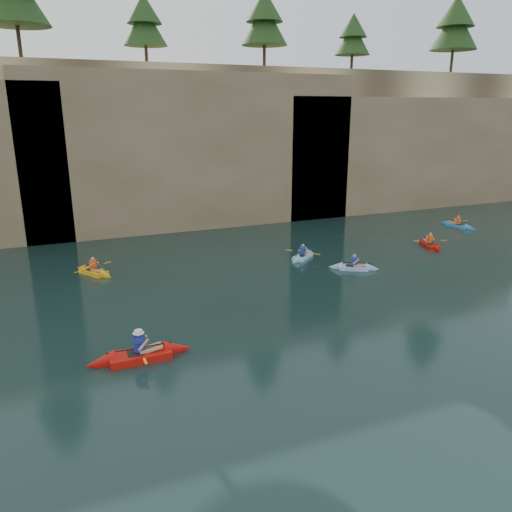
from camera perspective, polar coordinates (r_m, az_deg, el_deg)
name	(u,v)px	position (r m, az deg, el deg)	size (l,w,h in m)	color
ground	(336,370)	(17.57, 9.15, -12.78)	(160.00, 160.00, 0.00)	black
cliff	(150,140)	(43.77, -11.99, 12.82)	(70.00, 16.00, 12.00)	tan
cliff_slab_center	(198,150)	(37.08, -6.59, 12.00)	(24.00, 2.40, 11.40)	#94765A
cliff_slab_east	(419,152)	(46.84, 18.11, 11.27)	(26.00, 2.40, 9.84)	#94765A
sea_cave_center	(119,213)	(35.79, -15.36, 4.73)	(3.50, 1.00, 3.20)	black
sea_cave_east	(300,191)	(39.88, 5.03, 7.36)	(5.00, 1.00, 4.50)	black
main_kayaker	(140,355)	(18.39, -13.12, -10.95)	(3.75, 2.53, 1.40)	red
kayaker_ltblue_near	(354,267)	(28.03, 11.11, -1.26)	(2.72, 2.01, 1.09)	#97C4FC
kayaker_red_far	(430,244)	(34.03, 19.23, 1.27)	(2.14, 3.11, 1.12)	red
kayaker_yellow	(94,271)	(28.13, -18.06, -1.70)	(2.15, 2.80, 1.18)	#F3A614
kayaker_ltblue_mid	(303,256)	(29.70, 5.36, -0.01)	(2.67, 2.32, 1.09)	#98D4FF
kayaker_blue_east	(458,225)	(40.46, 22.04, 3.29)	(2.14, 3.12, 1.08)	#3D87D1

